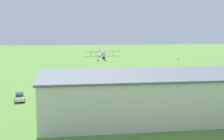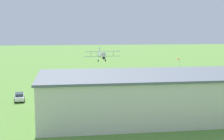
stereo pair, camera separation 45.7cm
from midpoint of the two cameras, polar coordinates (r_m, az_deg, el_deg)
name	(u,v)px [view 1 (the left image)]	position (r m, az deg, el deg)	size (l,w,h in m)	color
ground_plane	(128,84)	(85.25, 2.75, -2.52)	(400.00, 400.00, 0.00)	#568438
hangar	(147,95)	(53.85, 5.93, -4.47)	(35.23, 16.94, 7.24)	beige
biplane	(102,55)	(83.93, -2.01, 2.67)	(9.29, 7.01, 3.82)	silver
car_black	(200,91)	(74.08, 14.99, -3.59)	(2.31, 4.50, 1.70)	black
car_grey	(61,95)	(68.34, -9.04, -4.34)	(2.15, 4.44, 1.69)	slate
car_white	(20,97)	(68.46, -16.09, -4.54)	(2.55, 4.89, 1.61)	white
person_crossing_taxiway	(65,91)	(73.14, -8.35, -3.60)	(0.51, 0.51, 1.64)	#3F3F47
person_beside_truck	(162,89)	(75.45, 8.62, -3.28)	(0.53, 0.53, 1.59)	#3F3F47
windsock	(177,60)	(102.15, 11.28, 1.72)	(1.33, 1.43, 5.47)	silver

